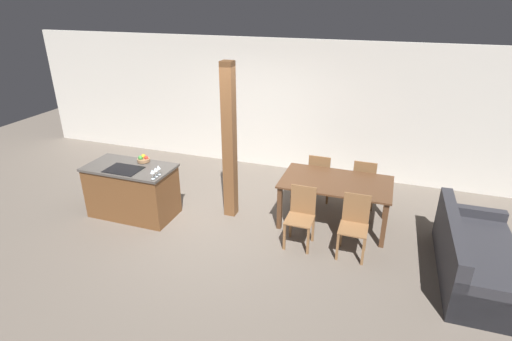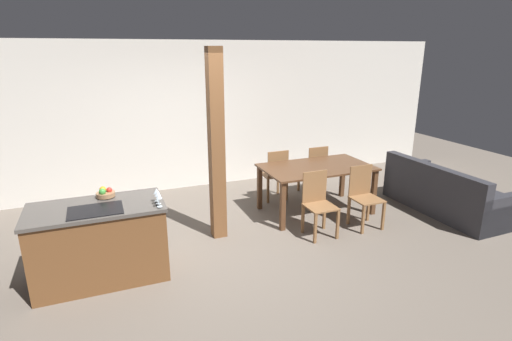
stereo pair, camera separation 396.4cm
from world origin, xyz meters
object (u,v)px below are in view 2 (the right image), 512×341
object	(u,v)px
dining_chair_near_left	(318,203)
wine_glass_far	(157,191)
fruit_bowl	(105,193)
timber_post	(216,147)
kitchen_island	(100,242)
wine_glass_middle	(158,194)
dining_chair_far_right	(314,169)
couch	(446,195)
dining_table	(317,172)
dining_chair_far_left	(275,174)
wine_glass_near	(159,196)
dining_chair_near_right	(364,195)

from	to	relation	value
dining_chair_near_left	wine_glass_far	bearing A→B (deg)	-174.27
fruit_bowl	timber_post	size ratio (longest dim) A/B	0.08
kitchen_island	wine_glass_middle	bearing A→B (deg)	-18.75
kitchen_island	dining_chair_far_right	xyz separation A→B (m)	(3.66, 1.55, 0.03)
kitchen_island	dining_chair_near_left	size ratio (longest dim) A/B	1.61
wine_glass_middle	timber_post	world-z (taller)	timber_post
dining_chair_near_left	fruit_bowl	bearing A→B (deg)	176.68
fruit_bowl	couch	bearing A→B (deg)	-2.16
fruit_bowl	timber_post	distance (m)	1.52
dining_chair_far_right	couch	world-z (taller)	dining_chair_far_right
dining_table	dining_chair_far_left	xyz separation A→B (m)	(-0.39, 0.73, -0.19)
couch	timber_post	bearing A→B (deg)	81.11
dining_chair_far_right	couch	distance (m)	2.20
dining_chair_near_left	timber_post	size ratio (longest dim) A/B	0.35
kitchen_island	timber_post	bearing A→B (deg)	19.75
wine_glass_near	wine_glass_far	bearing A→B (deg)	90.00
timber_post	wine_glass_near	bearing A→B (deg)	-136.37
fruit_bowl	timber_post	bearing A→B (deg)	12.21
wine_glass_near	dining_table	bearing A→B (deg)	23.22
kitchen_island	timber_post	distance (m)	1.86
dining_table	kitchen_island	bearing A→B (deg)	-165.97
wine_glass_far	dining_chair_near_right	distance (m)	3.06
kitchen_island	fruit_bowl	size ratio (longest dim) A/B	6.88
wine_glass_near	fruit_bowl	bearing A→B (deg)	134.09
wine_glass_far	couch	distance (m)	4.67
kitchen_island	dining_chair_far_left	distance (m)	3.27
dining_table	wine_glass_middle	bearing A→B (deg)	-158.36
wine_glass_middle	dining_chair_near_right	world-z (taller)	wine_glass_middle
wine_glass_near	timber_post	world-z (taller)	timber_post
dining_table	dining_chair_near_left	size ratio (longest dim) A/B	1.91
wine_glass_far	dining_chair_near_left	xyz separation A→B (m)	(2.23, 0.22, -0.54)
kitchen_island	dining_chair_far_left	world-z (taller)	dining_chair_far_left
wine_glass_near	dining_chair_far_left	world-z (taller)	wine_glass_near
dining_chair_near_left	dining_chair_near_right	size ratio (longest dim) A/B	1.00
wine_glass_near	couch	xyz separation A→B (m)	(4.60, 0.36, -0.75)
fruit_bowl	wine_glass_near	size ratio (longest dim) A/B	1.36
wine_glass_far	dining_chair_far_right	distance (m)	3.49
dining_chair_near_left	dining_chair_far_left	distance (m)	1.46
kitchen_island	fruit_bowl	bearing A→B (deg)	65.02
wine_glass_middle	wine_glass_far	world-z (taller)	same
wine_glass_middle	timber_post	bearing A→B (deg)	40.69
couch	timber_post	distance (m)	3.87
fruit_bowl	wine_glass_far	size ratio (longest dim) A/B	1.36
wine_glass_far	timber_post	distance (m)	1.18
wine_glass_middle	dining_table	bearing A→B (deg)	21.64
kitchen_island	dining_chair_far_right	size ratio (longest dim) A/B	1.61
fruit_bowl	dining_chair_near_right	bearing A→B (deg)	-2.59
dining_chair_near_left	dining_chair_far_right	distance (m)	1.65
kitchen_island	couch	world-z (taller)	kitchen_island
dining_chair_far_left	dining_chair_far_right	bearing A→B (deg)	-180.00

